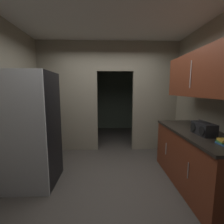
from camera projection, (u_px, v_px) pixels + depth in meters
name	position (u px, v px, depth m)	size (l,w,h in m)	color
ground	(110.00, 183.00, 2.70)	(20.00, 20.00, 0.00)	#47423D
kitchen_overhead_slab	(109.00, 20.00, 2.78)	(3.89, 7.19, 0.06)	silver
kitchen_partition	(107.00, 94.00, 4.07)	(3.49, 0.12, 2.75)	gray
adjoining_room_shell	(108.00, 95.00, 5.75)	(3.49, 2.41, 2.75)	slate
refrigerator	(29.00, 130.00, 2.60)	(0.82, 0.78, 1.85)	black
lower_cabinet_run	(196.00, 159.00, 2.58)	(0.70, 1.84, 0.92)	maroon
upper_cabinet_counterside	(203.00, 74.00, 2.39)	(0.36, 1.66, 0.68)	maroon
boombox	(203.00, 129.00, 2.32)	(0.20, 0.38, 0.21)	black
book_stack	(224.00, 142.00, 1.91)	(0.12, 0.15, 0.07)	#2D609E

